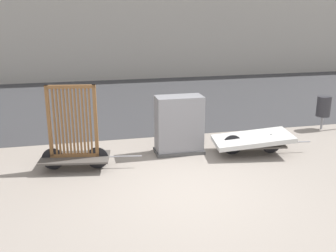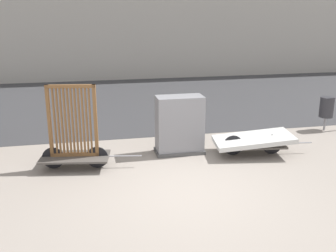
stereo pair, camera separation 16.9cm
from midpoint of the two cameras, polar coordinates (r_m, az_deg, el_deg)
The scene contains 6 objects.
ground_plane at distance 7.40m, azimuth 2.24°, elevation -9.63°, with size 60.00×60.00×0.00m, color gray.
road_strip at distance 14.77m, azimuth -5.82°, elevation 3.75°, with size 56.00×9.03×0.01m.
bike_cart_with_bedframe at distance 8.47m, azimuth -14.01°, elevation -2.09°, with size 2.16×0.96×1.81m.
bike_cart_with_mattress at distance 9.36m, azimuth 11.64°, elevation -1.99°, with size 2.35×1.20×0.51m.
utility_cabinet at distance 9.16m, azimuth 1.08°, elevation -0.08°, with size 1.14×0.59×1.36m.
trash_bin at distance 11.78m, azimuth 21.27°, elevation 2.63°, with size 0.38×0.38×0.94m.
Camera 1 is at (-1.86, -6.38, 3.27)m, focal length 42.00 mm.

